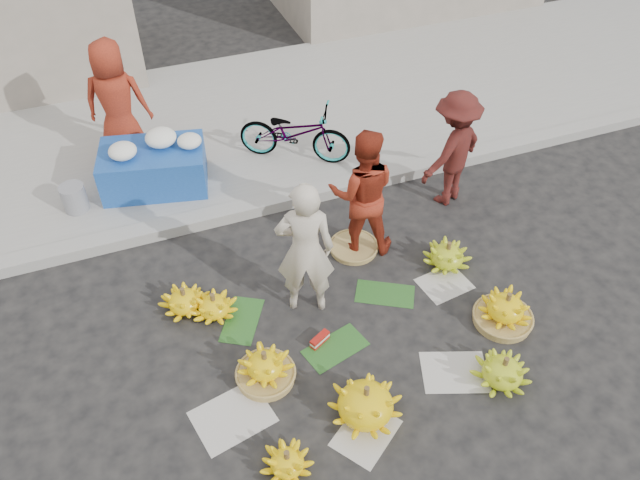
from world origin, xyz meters
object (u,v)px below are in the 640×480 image
object	(u,v)px
banana_bunch_4	(505,310)
vendor_cream	(305,250)
banana_bunch_0	(265,368)
flower_table	(154,165)
bicycle	(295,133)

from	to	relation	value
banana_bunch_4	vendor_cream	size ratio (longest dim) A/B	0.38
banana_bunch_0	flower_table	xyz separation A→B (m)	(-0.45, 3.34, 0.26)
vendor_cream	bicycle	bearing A→B (deg)	-86.93
vendor_cream	bicycle	xyz separation A→B (m)	(0.75, 2.51, -0.30)
vendor_cream	flower_table	size ratio (longest dim) A/B	1.13
banana_bunch_0	banana_bunch_4	xyz separation A→B (m)	(2.58, -0.21, 0.01)
flower_table	banana_bunch_4	bearing A→B (deg)	-37.04
banana_bunch_0	flower_table	bearing A→B (deg)	97.67
flower_table	bicycle	world-z (taller)	bicycle
flower_table	bicycle	distance (m)	1.90
vendor_cream	flower_table	xyz separation A→B (m)	(-1.15, 2.57, -0.39)
banana_bunch_0	flower_table	distance (m)	3.38
bicycle	banana_bunch_4	bearing A→B (deg)	-129.91
banana_bunch_0	banana_bunch_4	world-z (taller)	banana_bunch_4
banana_bunch_4	flower_table	world-z (taller)	flower_table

